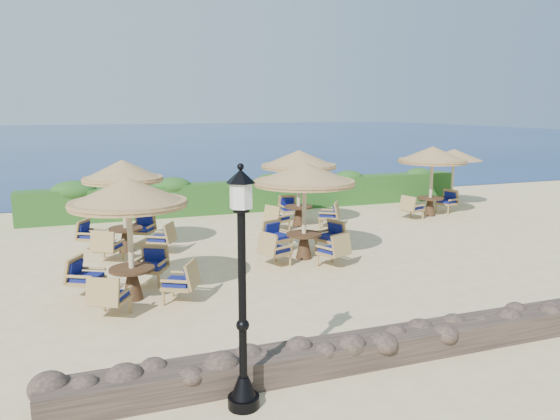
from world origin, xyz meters
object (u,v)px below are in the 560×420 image
at_px(cafe_set_2, 124,195).
at_px(cafe_set_3, 299,173).
at_px(cafe_set_0, 129,221).
at_px(lamp_post, 242,300).
at_px(extra_parasol, 454,155).
at_px(cafe_set_1, 304,193).
at_px(cafe_set_4, 432,165).

relative_size(cafe_set_2, cafe_set_3, 1.00).
bearing_deg(cafe_set_3, cafe_set_0, -137.37).
distance_m(cafe_set_0, cafe_set_3, 8.38).
xyz_separation_m(lamp_post, extra_parasol, (12.60, 12.00, 0.62)).
xyz_separation_m(lamp_post, cafe_set_1, (3.70, 6.71, 0.26)).
bearing_deg(cafe_set_4, cafe_set_1, -150.30).
xyz_separation_m(extra_parasol, cafe_set_1, (-8.90, -5.29, -0.36)).
height_order(cafe_set_1, cafe_set_2, same).
bearing_deg(cafe_set_0, cafe_set_1, 20.13).
bearing_deg(cafe_set_3, lamp_post, -115.76).
distance_m(lamp_post, cafe_set_3, 11.84).
bearing_deg(extra_parasol, lamp_post, -136.40).
xyz_separation_m(cafe_set_2, cafe_set_4, (11.38, 1.51, 0.32)).
height_order(lamp_post, cafe_set_1, lamp_post).
bearing_deg(cafe_set_2, cafe_set_1, -28.04).
height_order(lamp_post, cafe_set_0, lamp_post).
bearing_deg(cafe_set_4, cafe_set_0, -154.02).
relative_size(lamp_post, extra_parasol, 1.38).
distance_m(extra_parasol, cafe_set_1, 10.36).
bearing_deg(cafe_set_1, cafe_set_3, 69.92).
relative_size(cafe_set_2, cafe_set_4, 0.96).
bearing_deg(lamp_post, cafe_set_3, 64.24).
bearing_deg(cafe_set_0, cafe_set_2, 87.15).
bearing_deg(cafe_set_2, cafe_set_4, 7.56).
relative_size(cafe_set_1, cafe_set_2, 1.03).
bearing_deg(extra_parasol, cafe_set_2, -167.88).
relative_size(lamp_post, cafe_set_0, 1.19).
bearing_deg(cafe_set_0, extra_parasol, 27.26).
bearing_deg(cafe_set_0, cafe_set_4, 25.98).
bearing_deg(extra_parasol, cafe_set_0, -152.74).
bearing_deg(cafe_set_2, cafe_set_3, 14.48).
xyz_separation_m(lamp_post, cafe_set_4, (10.57, 10.63, 0.41)).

